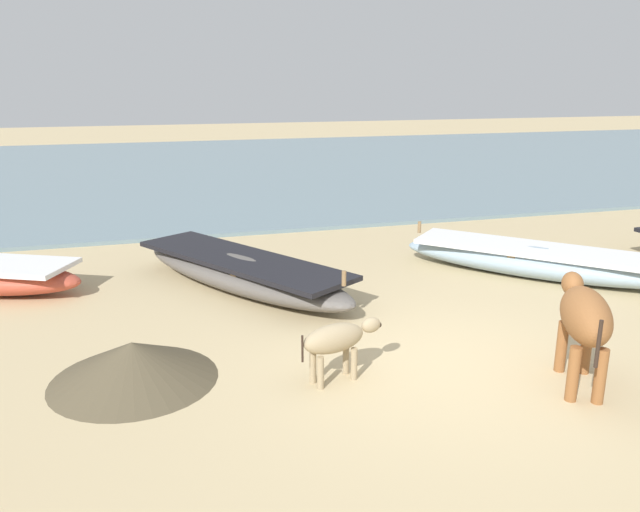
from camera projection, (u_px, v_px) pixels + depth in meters
name	position (u px, v px, depth m)	size (l,w,h in m)	color
ground	(446.00, 362.00, 7.04)	(80.00, 80.00, 0.00)	tan
sea_water	(232.00, 167.00, 22.27)	(60.00, 20.00, 0.08)	slate
fishing_boat_2	(537.00, 261.00, 10.04)	(3.79, 3.85, 0.68)	#8CA5B7
fishing_boat_5	(242.00, 272.00, 9.40)	(3.20, 4.28, 0.71)	#5B5651
cow_adult_brown	(584.00, 317.00, 6.35)	(1.01, 1.51, 1.04)	brown
calf_near_dun	(337.00, 340.00, 6.50)	(0.97, 0.45, 0.64)	tan
debris_pile_1	(133.00, 361.00, 6.56)	(1.77, 1.77, 0.43)	brown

